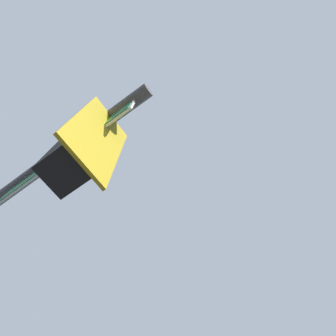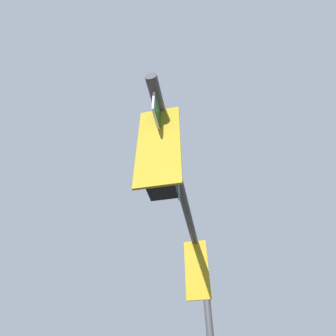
{
  "view_description": "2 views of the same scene",
  "coord_description": "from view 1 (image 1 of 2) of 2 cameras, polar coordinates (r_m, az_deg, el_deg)",
  "views": [
    {
      "loc": [
        0.89,
        -7.04,
        1.54
      ],
      "look_at": [
        -0.5,
        -4.85,
        7.77
      ],
      "focal_mm": 35.0,
      "sensor_mm": 36.0,
      "label": 1
    },
    {
      "loc": [
        1.95,
        -6.25,
        1.99
      ],
      "look_at": [
        -2.76,
        -6.95,
        6.39
      ],
      "focal_mm": 28.0,
      "sensor_mm": 36.0,
      "label": 2
    }
  ],
  "objects": []
}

